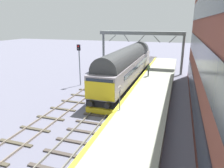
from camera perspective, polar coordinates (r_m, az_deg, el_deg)
ground_plane at (r=21.35m, az=0.18°, el=-4.22°), size 140.00×140.00×0.00m
track_main at (r=21.33m, az=0.18°, el=-4.09°), size 2.50×60.00×0.15m
track_adjacent_west at (r=22.57m, az=-8.22°, el=-3.10°), size 2.50×60.00×0.15m
station_platform at (r=20.44m, az=9.86°, el=-3.93°), size 4.00×44.00×1.01m
diesel_locomotive at (r=26.25m, az=4.20°, el=5.25°), size 2.74×19.67×4.68m
signal_post_near at (r=25.85m, az=-8.88°, el=6.31°), size 0.44×0.22×5.04m
platform_number_sign at (r=15.88m, az=2.09°, el=-2.86°), size 0.10×0.44×1.89m
waiting_passenger at (r=26.71m, az=9.91°, el=4.16°), size 0.34×0.51×1.64m
overhead_footbridge at (r=32.95m, az=8.03°, el=13.03°), size 12.76×2.00×6.30m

